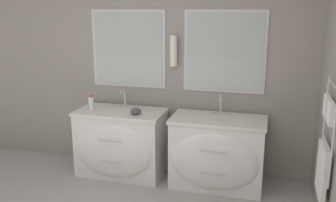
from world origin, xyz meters
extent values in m
cube|color=gray|center=(0.00, 2.26, 1.30)|extent=(5.29, 0.06, 2.60)
cube|color=silver|center=(-0.35, 2.23, 1.49)|extent=(0.93, 0.01, 0.93)
cube|color=#B2BCBA|center=(-0.35, 2.22, 1.49)|extent=(0.86, 0.01, 0.86)
cube|color=silver|center=(0.81, 2.23, 1.49)|extent=(0.93, 0.01, 0.93)
cube|color=#B2BCBA|center=(0.81, 2.22, 1.49)|extent=(0.86, 0.01, 0.86)
cylinder|color=white|center=(0.23, 2.17, 1.49)|extent=(0.08, 0.08, 0.35)
cube|color=silver|center=(0.23, 2.22, 1.49)|extent=(0.05, 0.02, 0.08)
cylinder|color=silver|center=(1.81, 0.90, 1.00)|extent=(0.02, 0.02, 0.81)
cylinder|color=silver|center=(1.81, 1.41, 1.00)|extent=(0.02, 0.02, 0.81)
cylinder|color=silver|center=(1.81, 1.15, 1.37)|extent=(0.02, 0.51, 0.02)
cylinder|color=silver|center=(1.81, 1.15, 1.12)|extent=(0.02, 0.51, 0.02)
cylinder|color=silver|center=(1.81, 1.15, 0.87)|extent=(0.02, 0.51, 0.02)
cylinder|color=silver|center=(1.81, 1.15, 0.63)|extent=(0.02, 0.51, 0.02)
cube|color=white|center=(1.79, 1.15, 0.63)|extent=(0.04, 0.43, 0.45)
cube|color=white|center=(1.79, 1.04, 1.17)|extent=(0.04, 0.17, 0.18)
cube|color=white|center=(1.79, 1.26, 1.17)|extent=(0.04, 0.17, 0.18)
cube|color=white|center=(-0.35, 1.92, 0.38)|extent=(1.01, 0.53, 0.76)
ellipsoid|color=white|center=(-0.35, 1.66, 0.38)|extent=(0.93, 0.12, 0.64)
cube|color=silver|center=(-0.35, 1.92, 0.78)|extent=(1.04, 0.56, 0.03)
ellipsoid|color=white|center=(-0.35, 1.89, 0.74)|extent=(0.39, 0.34, 0.10)
cylinder|color=silver|center=(-0.35, 1.59, 0.53)|extent=(0.28, 0.01, 0.01)
cylinder|color=silver|center=(-0.35, 1.59, 0.29)|extent=(0.28, 0.01, 0.01)
cube|color=white|center=(0.81, 1.92, 0.38)|extent=(1.01, 0.53, 0.76)
ellipsoid|color=white|center=(0.81, 1.66, 0.38)|extent=(0.93, 0.12, 0.64)
cube|color=silver|center=(0.81, 1.92, 0.78)|extent=(1.04, 0.56, 0.03)
ellipsoid|color=white|center=(0.81, 1.89, 0.74)|extent=(0.39, 0.34, 0.10)
cylinder|color=silver|center=(0.81, 1.59, 0.53)|extent=(0.28, 0.01, 0.01)
cylinder|color=silver|center=(0.81, 1.59, 0.29)|extent=(0.28, 0.01, 0.01)
cylinder|color=silver|center=(-0.35, 2.07, 0.91)|extent=(0.02, 0.02, 0.23)
cylinder|color=silver|center=(-0.35, 2.00, 1.01)|extent=(0.02, 0.12, 0.02)
cylinder|color=silver|center=(-0.42, 2.07, 0.81)|extent=(0.03, 0.03, 0.04)
cylinder|color=silver|center=(-0.28, 2.07, 0.81)|extent=(0.03, 0.03, 0.04)
cylinder|color=silver|center=(0.81, 2.07, 0.91)|extent=(0.02, 0.02, 0.23)
cylinder|color=silver|center=(0.81, 2.00, 1.01)|extent=(0.02, 0.12, 0.02)
cylinder|color=silver|center=(0.74, 2.07, 0.81)|extent=(0.03, 0.03, 0.04)
cylinder|color=silver|center=(0.88, 2.07, 0.81)|extent=(0.03, 0.03, 0.04)
cylinder|color=silver|center=(-0.68, 1.83, 0.88)|extent=(0.06, 0.06, 0.17)
cylinder|color=red|center=(-0.68, 1.83, 0.97)|extent=(0.04, 0.04, 0.02)
ellipsoid|color=#4C4742|center=(-0.13, 1.82, 0.83)|extent=(0.13, 0.13, 0.08)
camera|label=1|loc=(1.31, -2.02, 1.98)|focal=40.00mm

